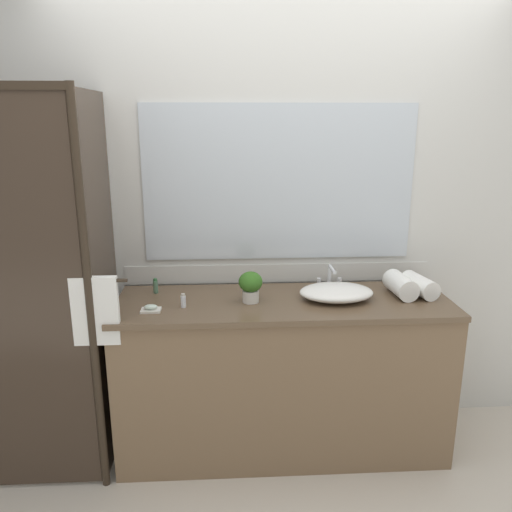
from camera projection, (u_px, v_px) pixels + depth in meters
The scene contains 12 objects.
ground_plane at pixel (282, 445), 2.97m from camera, with size 8.00×8.00×0.00m, color beige.
wall_back_with_mirror at pixel (278, 214), 2.95m from camera, with size 4.40×0.06×2.60m.
vanity_cabinet at pixel (282, 375), 2.86m from camera, with size 1.80×0.58×0.90m.
shower_enclosure at pixel (26, 295), 2.44m from camera, with size 1.20×0.59×2.00m.
sink_basin at pixel (336, 292), 2.73m from camera, with size 0.40×0.28×0.08m, color white.
faucet at pixel (330, 280), 2.90m from camera, with size 0.17×0.16×0.14m.
potted_plant at pixel (251, 285), 2.68m from camera, with size 0.13×0.13×0.17m.
soap_dish at pixel (151, 309), 2.57m from camera, with size 0.10×0.07×0.04m.
amenity_bottle_lotion at pixel (156, 286), 2.83m from camera, with size 0.03×0.03×0.08m.
amenity_bottle_body_wash at pixel (183, 301), 2.62m from camera, with size 0.03×0.03×0.07m.
rolled_towel_near_edge at pixel (420, 285), 2.80m from camera, with size 0.11×0.11×0.24m, color white.
rolled_towel_middle at pixel (401, 285), 2.79m from camera, with size 0.12×0.12×0.24m, color white.
Camera 1 is at (-0.30, -2.55, 1.86)m, focal length 35.58 mm.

